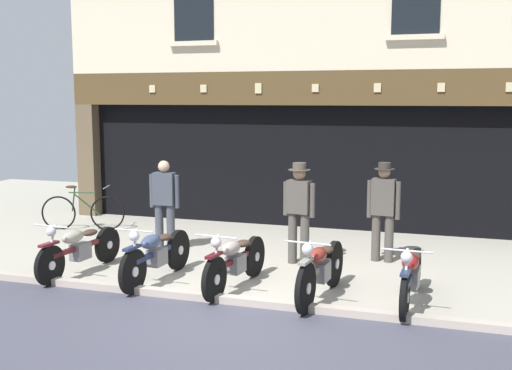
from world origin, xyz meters
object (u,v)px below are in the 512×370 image
object	(u,v)px
salesman_left	(165,201)
salesman_right	(383,207)
advert_board_near	(211,143)
motorcycle_left	(79,248)
shopkeeper_center	(299,208)
motorcycle_right	(411,275)
motorcycle_center_right	(321,268)
motorcycle_center	(235,260)
motorcycle_center_left	(156,254)
leaning_bicycle	(83,211)
advert_board_far	(160,138)

from	to	relation	value
salesman_left	salesman_right	distance (m)	3.86
advert_board_near	motorcycle_left	bearing A→B (deg)	-94.33
motorcycle_left	shopkeeper_center	world-z (taller)	shopkeeper_center
motorcycle_right	shopkeeper_center	world-z (taller)	shopkeeper_center
motorcycle_left	salesman_right	size ratio (longest dim) A/B	1.20
motorcycle_center_right	motorcycle_center	bearing A→B (deg)	1.38
motorcycle_center_left	leaning_bicycle	bearing A→B (deg)	-39.35
salesman_left	shopkeeper_center	distance (m)	2.53
salesman_left	motorcycle_center_left	bearing A→B (deg)	107.32
motorcycle_center	advert_board_near	distance (m)	5.37
motorcycle_center_right	advert_board_far	world-z (taller)	advert_board_far
motorcycle_left	leaning_bicycle	bearing A→B (deg)	-53.04
motorcycle_center_left	motorcycle_center_right	distance (m)	2.54
salesman_right	leaning_bicycle	size ratio (longest dim) A/B	1.00
motorcycle_center_left	salesman_right	xyz separation A→B (m)	(3.11, 2.23, 0.51)
motorcycle_center	salesman_right	bearing A→B (deg)	-124.12
motorcycle_center_left	shopkeeper_center	distance (m)	2.49
salesman_left	shopkeeper_center	bearing A→B (deg)	172.02
motorcycle_left	advert_board_far	distance (m)	4.98
motorcycle_left	motorcycle_right	size ratio (longest dim) A/B	1.02
motorcycle_left	shopkeeper_center	xyz separation A→B (m)	(3.15, 1.63, 0.54)
motorcycle_left	motorcycle_center	size ratio (longest dim) A/B	1.03
motorcycle_center_right	motorcycle_right	size ratio (longest dim) A/B	0.99
motorcycle_center_right	shopkeeper_center	bearing A→B (deg)	-61.30
motorcycle_center	advert_board_near	xyz separation A→B (m)	(-2.25, 4.68, 1.34)
advert_board_near	advert_board_far	bearing A→B (deg)	-180.00
motorcycle_center_right	motorcycle_right	distance (m)	1.21
motorcycle_right	advert_board_near	world-z (taller)	advert_board_near
motorcycle_center_left	salesman_left	distance (m)	1.99
motorcycle_center	leaning_bicycle	xyz separation A→B (m)	(-4.45, 2.91, -0.04)
salesman_left	advert_board_far	bearing A→B (deg)	-67.02
motorcycle_center_right	leaning_bicycle	size ratio (longest dim) A/B	1.17
motorcycle_left	advert_board_far	world-z (taller)	advert_board_far
motorcycle_center_right	salesman_right	distance (m)	2.42
salesman_left	advert_board_near	distance (m)	3.05
motorcycle_left	leaning_bicycle	distance (m)	3.44
motorcycle_left	salesman_right	distance (m)	5.01
motorcycle_left	motorcycle_center_right	world-z (taller)	motorcycle_center_right
motorcycle_left	shopkeeper_center	bearing A→B (deg)	-148.11
motorcycle_right	advert_board_near	bearing A→B (deg)	-42.16
motorcycle_left	salesman_left	size ratio (longest dim) A/B	1.23
motorcycle_center_left	motorcycle_right	bearing A→B (deg)	-175.70
salesman_left	salesman_right	xyz separation A→B (m)	(3.84, 0.44, 0.02)
advert_board_near	motorcycle_center_left	bearing A→B (deg)	-78.01
motorcycle_center_right	advert_board_near	bearing A→B (deg)	-48.03
motorcycle_center	shopkeeper_center	world-z (taller)	shopkeeper_center
motorcycle_center_left	motorcycle_center_right	xyz separation A→B (m)	(2.53, -0.07, 0.01)
motorcycle_left	motorcycle_center_left	distance (m)	1.35
salesman_right	motorcycle_center_left	bearing A→B (deg)	40.82
motorcycle_center	shopkeeper_center	distance (m)	1.79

